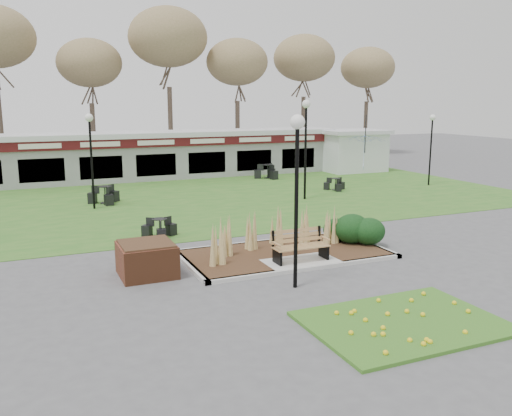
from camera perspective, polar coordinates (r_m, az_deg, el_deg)
name	(u,v)px	position (r m, az deg, el deg)	size (l,w,h in m)	color
ground	(303,266)	(16.12, 4.99, -6.13)	(100.00, 100.00, 0.00)	#515154
lawn	(188,199)	(26.97, -7.22, 0.94)	(34.00, 16.00, 0.02)	#2D6820
flower_bed	(404,321)	(12.49, 15.27, -11.44)	(4.20, 3.00, 0.16)	#2F7020
planting_bed	(318,239)	(17.75, 6.56, -3.30)	(6.75, 3.40, 1.27)	#392216
park_bench	(300,245)	(16.16, 4.60, -3.90)	(1.70, 0.66, 0.93)	#B07B4F
brick_planter	(147,259)	(15.42, -11.42, -5.28)	(1.50, 1.50, 0.95)	brown
food_pavilion	(151,155)	(34.42, -11.04, 5.51)	(24.60, 3.40, 2.90)	#9A9A9D
service_hut	(352,150)	(37.94, 10.08, 6.03)	(4.40, 3.40, 2.83)	silver
tree_backdrop	(122,51)	(42.29, -13.88, 15.78)	(47.24, 5.24, 10.36)	#47382B
lamp_post_near_left	(297,163)	(13.62, 4.33, 4.70)	(0.37, 0.37, 4.47)	black
lamp_post_mid_left	(90,140)	(25.03, -17.04, 6.85)	(0.35, 0.35, 4.24)	black
lamp_post_mid_right	(306,127)	(26.46, 5.27, 8.44)	(0.40, 0.40, 4.83)	black
lamp_post_far_right	(432,134)	(32.41, 18.00, 7.41)	(0.33, 0.33, 4.02)	black
bistro_set_a	(105,198)	(26.56, -15.60, 1.07)	(1.53, 1.43, 0.82)	black
bistro_set_b	(160,231)	(19.53, -10.09, -2.41)	(1.27, 1.19, 0.68)	black
bistro_set_c	(335,186)	(29.68, 8.35, 2.30)	(1.19, 1.17, 0.65)	black
bistro_set_d	(268,174)	(33.87, 1.24, 3.64)	(1.58, 1.55, 0.86)	black
patio_umbrella	(365,152)	(32.42, 11.38, 5.79)	(3.06, 3.08, 2.88)	black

